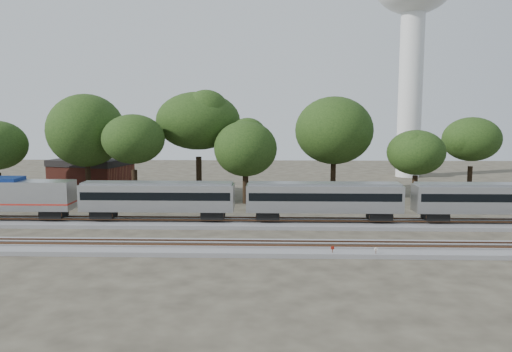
% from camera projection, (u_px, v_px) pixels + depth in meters
% --- Properties ---
extents(ground, '(160.00, 160.00, 0.00)m').
position_uv_depth(ground, '(265.00, 239.00, 48.00)').
color(ground, '#383328').
rests_on(ground, ground).
extents(track_far, '(160.00, 5.00, 0.73)m').
position_uv_depth(track_far, '(266.00, 223.00, 53.93)').
color(track_far, slate).
rests_on(track_far, ground).
extents(track_near, '(160.00, 5.00, 0.73)m').
position_uv_depth(track_near, '(264.00, 248.00, 44.01)').
color(track_near, slate).
rests_on(track_near, ground).
extents(train, '(86.15, 2.96, 4.37)m').
position_uv_depth(train, '(325.00, 197.00, 53.38)').
color(train, '#AEB0B5').
rests_on(train, ground).
extents(switch_stand_red, '(0.30, 0.09, 0.96)m').
position_uv_depth(switch_stand_red, '(332.00, 250.00, 41.79)').
color(switch_stand_red, '#512D19').
rests_on(switch_stand_red, ground).
extents(switch_stand_white, '(0.30, 0.06, 0.94)m').
position_uv_depth(switch_stand_white, '(376.00, 251.00, 41.50)').
color(switch_stand_white, '#512D19').
rests_on(switch_stand_white, ground).
extents(switch_lever, '(0.52, 0.33, 0.30)m').
position_uv_depth(switch_lever, '(326.00, 255.00, 42.10)').
color(switch_lever, '#512D19').
rests_on(switch_lever, ground).
extents(water_tower, '(15.52, 15.52, 42.96)m').
position_uv_depth(water_tower, '(414.00, 4.00, 90.98)').
color(water_tower, silver).
rests_on(water_tower, ground).
extents(brick_building, '(12.28, 10.05, 5.14)m').
position_uv_depth(brick_building, '(92.00, 176.00, 75.49)').
color(brick_building, maroon).
rests_on(brick_building, ground).
extents(tree_1, '(9.82, 9.82, 13.84)m').
position_uv_depth(tree_1, '(86.00, 131.00, 68.09)').
color(tree_1, black).
rests_on(tree_1, ground).
extents(tree_2, '(8.82, 8.82, 12.44)m').
position_uv_depth(tree_2, '(133.00, 139.00, 64.32)').
color(tree_2, black).
rests_on(tree_2, ground).
extents(tree_3, '(11.11, 11.11, 15.66)m').
position_uv_depth(tree_3, '(198.00, 121.00, 69.78)').
color(tree_3, black).
rests_on(tree_3, ground).
extents(tree_4, '(7.46, 7.46, 10.52)m').
position_uv_depth(tree_4, '(245.00, 149.00, 66.04)').
color(tree_4, black).
rests_on(tree_4, ground).
extents(tree_5, '(9.71, 9.71, 13.69)m').
position_uv_depth(tree_5, '(334.00, 131.00, 71.14)').
color(tree_5, black).
rests_on(tree_5, ground).
extents(tree_6, '(6.89, 6.89, 9.71)m').
position_uv_depth(tree_6, '(416.00, 153.00, 66.73)').
color(tree_6, black).
rests_on(tree_6, ground).
extents(tree_7, '(8.49, 8.49, 11.96)m').
position_uv_depth(tree_7, '(472.00, 139.00, 70.39)').
color(tree_7, black).
rests_on(tree_7, ground).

